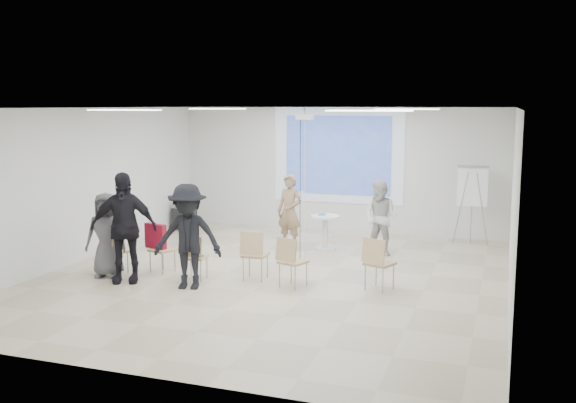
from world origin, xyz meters
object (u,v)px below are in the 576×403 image
(laptop, at_px, (196,255))
(flipchart_easel, at_px, (472,187))
(player_right, at_px, (381,214))
(chair_center, at_px, (254,251))
(audience_left, at_px, (123,219))
(chair_left_inner, at_px, (194,254))
(av_cart, at_px, (184,216))
(player_left, at_px, (290,207))
(chair_right_inner, at_px, (290,258))
(audience_mid, at_px, (188,230))
(chair_left_mid, at_px, (159,247))
(pedestal_table, at_px, (325,230))
(chair_right_far, at_px, (377,260))
(audience_outer, at_px, (106,230))
(chair_far_left, at_px, (112,248))

(laptop, relative_size, flipchart_easel, 0.17)
(player_right, height_order, chair_center, player_right)
(chair_center, relative_size, audience_left, 0.40)
(chair_center, height_order, flipchart_easel, flipchart_easel)
(chair_left_inner, relative_size, av_cart, 1.07)
(player_left, xyz_separation_m, audience_left, (-1.86, -3.42, 0.19))
(laptop, bearing_deg, chair_right_inner, 175.38)
(audience_mid, distance_m, av_cart, 5.26)
(player_right, height_order, chair_left_inner, player_right)
(chair_center, height_order, av_cart, chair_center)
(player_right, relative_size, chair_left_mid, 2.04)
(pedestal_table, relative_size, chair_right_inner, 0.88)
(chair_left_inner, bearing_deg, chair_right_far, 2.04)
(chair_center, distance_m, chair_right_inner, 0.78)
(chair_center, relative_size, chair_right_inner, 1.02)
(chair_right_inner, relative_size, audience_left, 0.39)
(audience_outer, bearing_deg, player_right, 22.58)
(audience_mid, bearing_deg, chair_left_inner, 94.39)
(laptop, bearing_deg, chair_far_left, 1.45)
(chair_right_far, height_order, audience_left, audience_left)
(chair_center, bearing_deg, player_right, 53.88)
(pedestal_table, relative_size, flipchart_easel, 0.43)
(pedestal_table, xyz_separation_m, audience_outer, (-3.11, -3.33, 0.43))
(av_cart, bearing_deg, player_left, -12.04)
(player_left, relative_size, audience_mid, 0.91)
(player_left, height_order, av_cart, player_left)
(player_right, relative_size, flipchart_easel, 0.97)
(chair_far_left, xyz_separation_m, flipchart_easel, (6.01, 4.67, 0.82))
(chair_left_inner, bearing_deg, pedestal_table, 58.48)
(chair_center, distance_m, flipchart_easel, 5.49)
(chair_left_inner, bearing_deg, chair_left_mid, 157.68)
(player_left, xyz_separation_m, flipchart_easel, (3.65, 1.60, 0.39))
(player_right, distance_m, av_cart, 5.24)
(audience_mid, xyz_separation_m, audience_outer, (-1.74, 0.21, -0.15))
(audience_mid, bearing_deg, chair_right_inner, 7.69)
(player_left, bearing_deg, chair_center, -70.79)
(player_left, relative_size, chair_right_far, 2.03)
(chair_left_inner, distance_m, chair_center, 1.05)
(chair_left_inner, relative_size, chair_right_far, 0.90)
(chair_far_left, relative_size, audience_left, 0.37)
(flipchart_easel, bearing_deg, pedestal_table, -153.74)
(player_right, distance_m, chair_left_inner, 4.06)
(audience_mid, distance_m, audience_outer, 1.75)
(chair_left_inner, distance_m, chair_right_inner, 1.75)
(pedestal_table, bearing_deg, laptop, -116.85)
(chair_left_mid, distance_m, audience_outer, 0.98)
(chair_center, bearing_deg, audience_outer, -170.86)
(chair_right_far, xyz_separation_m, laptop, (-3.16, -0.32, -0.10))
(pedestal_table, relative_size, player_right, 0.45)
(chair_left_mid, bearing_deg, av_cart, 128.77)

